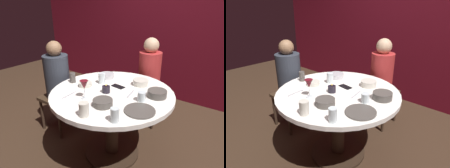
% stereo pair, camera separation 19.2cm
% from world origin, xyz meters
% --- Properties ---
extents(ground_plane, '(8.00, 8.00, 0.00)m').
position_xyz_m(ground_plane, '(0.00, 0.00, 0.00)').
color(ground_plane, '#382619').
extents(back_wall, '(6.00, 0.10, 2.60)m').
position_xyz_m(back_wall, '(0.00, 1.78, 1.30)').
color(back_wall, maroon).
rests_on(back_wall, ground).
extents(dining_table, '(1.22, 1.22, 0.76)m').
position_xyz_m(dining_table, '(0.00, 0.00, 0.58)').
color(dining_table, white).
rests_on(dining_table, ground).
extents(seated_diner_left, '(0.40, 0.40, 1.17)m').
position_xyz_m(seated_diner_left, '(-0.83, 0.00, 0.72)').
color(seated_diner_left, '#3F2D1E').
rests_on(seated_diner_left, ground).
extents(seated_diner_back, '(0.40, 0.40, 1.17)m').
position_xyz_m(seated_diner_back, '(0.00, 0.85, 0.72)').
color(seated_diner_back, '#3F2D1E').
rests_on(seated_diner_back, ground).
extents(candle_holder, '(0.08, 0.08, 0.09)m').
position_xyz_m(candle_holder, '(-0.04, -0.05, 0.79)').
color(candle_holder, black).
rests_on(candle_holder, dining_table).
extents(wine_glass, '(0.08, 0.08, 0.18)m').
position_xyz_m(wine_glass, '(-0.11, -0.27, 0.88)').
color(wine_glass, silver).
rests_on(wine_glass, dining_table).
extents(dinner_plate, '(0.26, 0.26, 0.01)m').
position_xyz_m(dinner_plate, '(0.41, -0.18, 0.76)').
color(dinner_plate, '#4C4742').
rests_on(dinner_plate, dining_table).
extents(cell_phone, '(0.15, 0.09, 0.01)m').
position_xyz_m(cell_phone, '(-0.02, 0.13, 0.76)').
color(cell_phone, black).
rests_on(cell_phone, dining_table).
extents(bowl_serving_large, '(0.17, 0.17, 0.05)m').
position_xyz_m(bowl_serving_large, '(-0.27, 0.27, 0.78)').
color(bowl_serving_large, '#B7B7BC').
rests_on(bowl_serving_large, dining_table).
extents(bowl_salad_center, '(0.18, 0.18, 0.07)m').
position_xyz_m(bowl_salad_center, '(0.41, 0.15, 0.79)').
color(bowl_salad_center, '#4C4742').
rests_on(bowl_salad_center, dining_table).
extents(bowl_small_white, '(0.14, 0.14, 0.05)m').
position_xyz_m(bowl_small_white, '(-0.31, -0.06, 0.78)').
color(bowl_small_white, beige).
rests_on(bowl_small_white, dining_table).
extents(bowl_sauce_side, '(0.16, 0.16, 0.06)m').
position_xyz_m(bowl_sauce_side, '(0.15, 0.31, 0.79)').
color(bowl_sauce_side, beige).
rests_on(bowl_sauce_side, dining_table).
extents(bowl_rice_portion, '(0.17, 0.17, 0.06)m').
position_xyz_m(bowl_rice_portion, '(0.11, -0.28, 0.79)').
color(bowl_rice_portion, '#4C4742').
rests_on(bowl_rice_portion, dining_table).
extents(cup_near_candle, '(0.06, 0.06, 0.11)m').
position_xyz_m(cup_near_candle, '(-0.49, -0.06, 0.81)').
color(cup_near_candle, '#4C4742').
rests_on(cup_near_candle, dining_table).
extents(cup_by_left_diner, '(0.07, 0.07, 0.09)m').
position_xyz_m(cup_by_left_diner, '(0.33, -0.01, 0.80)').
color(cup_by_left_diner, silver).
rests_on(cup_by_left_diner, dining_table).
extents(cup_by_right_diner, '(0.08, 0.08, 0.12)m').
position_xyz_m(cup_by_right_diner, '(0.09, -0.50, 0.81)').
color(cup_by_right_diner, beige).
rests_on(cup_by_right_diner, dining_table).
extents(cup_center_front, '(0.07, 0.07, 0.11)m').
position_xyz_m(cup_center_front, '(0.33, -0.42, 0.81)').
color(cup_center_front, silver).
rests_on(cup_center_front, dining_table).
extents(cup_far_edge, '(0.07, 0.07, 0.12)m').
position_xyz_m(cup_far_edge, '(-0.21, 0.11, 0.81)').
color(cup_far_edge, silver).
rests_on(cup_far_edge, dining_table).
extents(fork_near_plate, '(0.05, 0.18, 0.01)m').
position_xyz_m(fork_near_plate, '(0.18, 0.06, 0.76)').
color(fork_near_plate, '#B7B7BC').
rests_on(fork_near_plate, dining_table).
extents(knife_near_plate, '(0.02, 0.18, 0.01)m').
position_xyz_m(knife_near_plate, '(-0.28, -0.31, 0.76)').
color(knife_near_plate, '#B7B7BC').
rests_on(knife_near_plate, dining_table).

